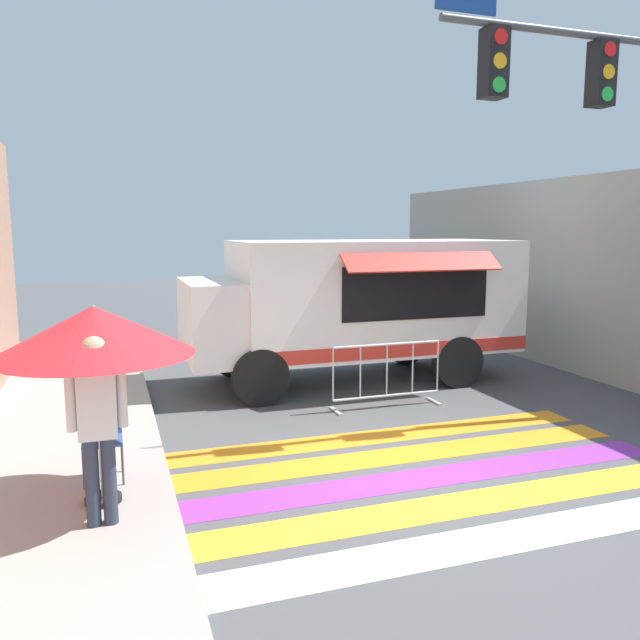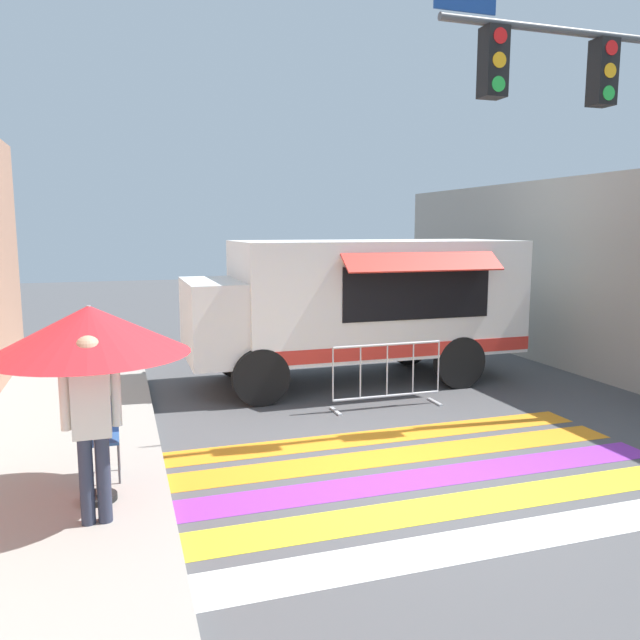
{
  "view_description": "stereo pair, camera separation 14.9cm",
  "coord_description": "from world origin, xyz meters",
  "px_view_note": "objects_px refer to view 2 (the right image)",
  "views": [
    {
      "loc": [
        -3.39,
        -6.27,
        2.9
      ],
      "look_at": [
        -0.26,
        2.9,
        1.47
      ],
      "focal_mm": 35.0,
      "sensor_mm": 36.0,
      "label": 1
    },
    {
      "loc": [
        -3.25,
        -6.31,
        2.9
      ],
      "look_at": [
        -0.26,
        2.9,
        1.47
      ],
      "focal_mm": 35.0,
      "sensor_mm": 36.0,
      "label": 2
    }
  ],
  "objects_px": {
    "food_truck": "(352,301)",
    "traffic_signal_pole": "(602,130)",
    "patio_umbrella": "(90,331)",
    "folding_chair": "(99,430)",
    "vendor_person": "(92,417)",
    "barricade_front": "(387,376)"
  },
  "relations": [
    {
      "from": "food_truck",
      "to": "traffic_signal_pole",
      "type": "bearing_deg",
      "value": -52.71
    },
    {
      "from": "food_truck",
      "to": "traffic_signal_pole",
      "type": "height_order",
      "value": "traffic_signal_pole"
    },
    {
      "from": "patio_umbrella",
      "to": "folding_chair",
      "type": "distance_m",
      "value": 1.38
    },
    {
      "from": "food_truck",
      "to": "traffic_signal_pole",
      "type": "xyz_separation_m",
      "value": [
        2.54,
        -3.34,
        2.74
      ]
    },
    {
      "from": "patio_umbrella",
      "to": "vendor_person",
      "type": "bearing_deg",
      "value": -90.21
    },
    {
      "from": "patio_umbrella",
      "to": "barricade_front",
      "type": "xyz_separation_m",
      "value": [
        4.36,
        2.67,
        -1.39
      ]
    },
    {
      "from": "vendor_person",
      "to": "traffic_signal_pole",
      "type": "bearing_deg",
      "value": 21.5
    },
    {
      "from": "traffic_signal_pole",
      "to": "patio_umbrella",
      "type": "height_order",
      "value": "traffic_signal_pole"
    },
    {
      "from": "traffic_signal_pole",
      "to": "food_truck",
      "type": "bearing_deg",
      "value": 127.29
    },
    {
      "from": "food_truck",
      "to": "folding_chair",
      "type": "distance_m",
      "value": 5.91
    },
    {
      "from": "traffic_signal_pole",
      "to": "folding_chair",
      "type": "relative_size",
      "value": 6.87
    },
    {
      "from": "food_truck",
      "to": "traffic_signal_pole",
      "type": "distance_m",
      "value": 5.01
    },
    {
      "from": "barricade_front",
      "to": "food_truck",
      "type": "bearing_deg",
      "value": 87.85
    },
    {
      "from": "folding_chair",
      "to": "vendor_person",
      "type": "height_order",
      "value": "vendor_person"
    },
    {
      "from": "traffic_signal_pole",
      "to": "vendor_person",
      "type": "xyz_separation_m",
      "value": [
        -6.97,
        -1.65,
        -3.1
      ]
    },
    {
      "from": "patio_umbrella",
      "to": "vendor_person",
      "type": "xyz_separation_m",
      "value": [
        -0.0,
        -0.5,
        -0.72
      ]
    },
    {
      "from": "traffic_signal_pole",
      "to": "barricade_front",
      "type": "distance_m",
      "value": 4.83
    },
    {
      "from": "folding_chair",
      "to": "food_truck",
      "type": "bearing_deg",
      "value": 43.59
    },
    {
      "from": "patio_umbrella",
      "to": "folding_chair",
      "type": "xyz_separation_m",
      "value": [
        0.01,
        0.66,
        -1.21
      ]
    },
    {
      "from": "food_truck",
      "to": "vendor_person",
      "type": "height_order",
      "value": "food_truck"
    },
    {
      "from": "food_truck",
      "to": "barricade_front",
      "type": "xyz_separation_m",
      "value": [
        -0.07,
        -1.82,
        -1.03
      ]
    },
    {
      "from": "folding_chair",
      "to": "barricade_front",
      "type": "height_order",
      "value": "barricade_front"
    }
  ]
}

